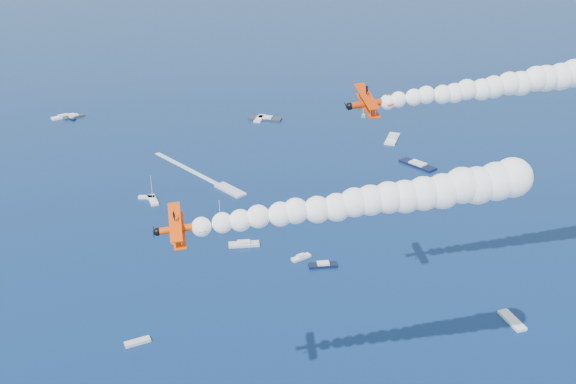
{
  "coord_description": "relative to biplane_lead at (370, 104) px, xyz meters",
  "views": [
    {
      "loc": [
        15.47,
        -78.85,
        96.46
      ],
      "look_at": [
        5.78,
        19.13,
        49.3
      ],
      "focal_mm": 42.67,
      "sensor_mm": 36.0,
      "label": 1
    }
  ],
  "objects": [
    {
      "name": "smoke_trail_lead",
      "position": [
        24.01,
        7.31,
        1.87
      ],
      "size": [
        51.43,
        31.87,
        9.53
      ],
      "primitive_type": null,
      "rotation": [
        0.0,
        0.0,
        3.44
      ],
      "color": "white"
    },
    {
      "name": "spectator_boats",
      "position": [
        -10.88,
        80.94,
        -57.86
      ],
      "size": [
        241.39,
        173.58,
        0.7
      ],
      "color": "silver",
      "rests_on": "ground"
    },
    {
      "name": "biplane_trail",
      "position": [
        -25.33,
        -38.26,
        -5.84
      ],
      "size": [
        8.87,
        10.36,
        7.02
      ],
      "primitive_type": null,
      "rotation": [
        -0.25,
        0.07,
        3.41
      ],
      "color": "#FF4305"
    },
    {
      "name": "biplane_lead",
      "position": [
        0.0,
        0.0,
        0.0
      ],
      "size": [
        10.84,
        12.43,
        8.04
      ],
      "primitive_type": null,
      "rotation": [
        -0.21,
        0.07,
        3.44
      ],
      "color": "red"
    },
    {
      "name": "smoke_trail_trail",
      "position": [
        -1.12,
        -31.66,
        -3.97
      ],
      "size": [
        51.31,
        29.55,
        9.53
      ],
      "primitive_type": null,
      "rotation": [
        0.0,
        0.0,
        3.41
      ],
      "color": "white"
    },
    {
      "name": "boat_wakes",
      "position": [
        -91.12,
        60.01,
        -58.18
      ],
      "size": [
        94.63,
        98.13,
        0.04
      ],
      "color": "white",
      "rests_on": "ground"
    }
  ]
}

